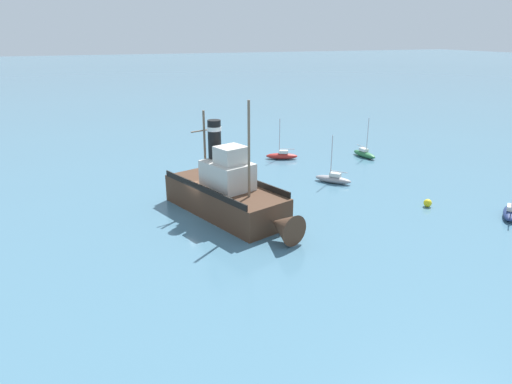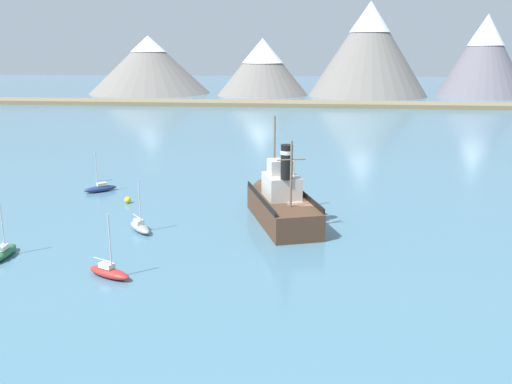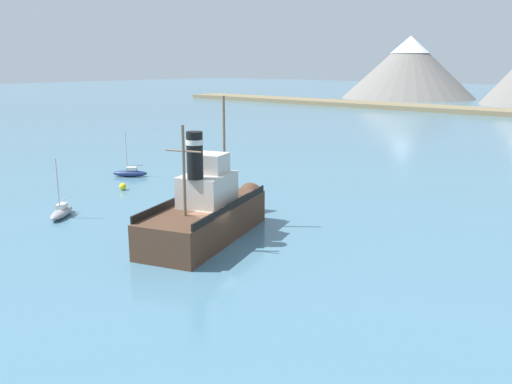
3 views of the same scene
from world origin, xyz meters
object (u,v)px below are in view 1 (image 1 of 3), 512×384
object	(u,v)px
old_tugboat	(229,195)
sailboat_navy	(510,212)
sailboat_red	(282,155)
sailboat_green	(364,154)
sailboat_grey	(333,179)
mooring_buoy	(428,203)

from	to	relation	value
old_tugboat	sailboat_navy	xyz separation A→B (m)	(-21.72, 8.94, -1.40)
sailboat_red	sailboat_navy	bearing A→B (deg)	113.06
sailboat_green	sailboat_grey	bearing A→B (deg)	40.26
old_tugboat	sailboat_red	bearing A→B (deg)	-128.18
sailboat_navy	mooring_buoy	size ratio (longest dim) A/B	6.98
old_tugboat	mooring_buoy	distance (m)	17.59
sailboat_red	sailboat_grey	bearing A→B (deg)	95.71
sailboat_navy	mooring_buoy	world-z (taller)	sailboat_navy
old_tugboat	sailboat_red	distance (m)	18.85
sailboat_grey	mooring_buoy	size ratio (longest dim) A/B	6.98
sailboat_green	mooring_buoy	distance (m)	17.05
sailboat_navy	sailboat_red	bearing A→B (deg)	-66.94
old_tugboat	sailboat_green	world-z (taller)	old_tugboat
sailboat_red	sailboat_green	world-z (taller)	same
mooring_buoy	sailboat_navy	bearing A→B (deg)	137.63
old_tugboat	sailboat_navy	distance (m)	23.53
sailboat_green	mooring_buoy	world-z (taller)	sailboat_green
old_tugboat	mooring_buoy	xyz separation A→B (m)	(-16.92, 4.56, -1.48)
sailboat_grey	sailboat_green	xyz separation A→B (m)	(-8.81, -7.46, 0.00)
old_tugboat	sailboat_navy	bearing A→B (deg)	157.63
sailboat_red	mooring_buoy	distance (m)	20.05
sailboat_grey	sailboat_red	xyz separation A→B (m)	(1.04, -10.36, 0.00)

